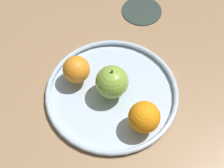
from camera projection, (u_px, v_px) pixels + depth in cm
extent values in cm
cube|color=#9A7655|center=(112.00, 99.00, 83.65)|extent=(138.44, 138.44, 4.00)
cylinder|color=silver|center=(112.00, 94.00, 81.72)|extent=(30.88, 30.88, 0.60)
torus|color=silver|center=(112.00, 92.00, 80.96)|extent=(32.17, 32.17, 1.20)
sphere|color=#88B141|center=(110.00, 82.00, 77.25)|extent=(7.75, 7.75, 7.75)
cylinder|color=#593819|center=(110.00, 71.00, 73.82)|extent=(0.44, 0.44, 1.20)
sphere|color=orange|center=(144.00, 117.00, 72.69)|extent=(7.07, 7.07, 7.07)
sphere|color=orange|center=(76.00, 69.00, 79.83)|extent=(6.57, 6.57, 6.57)
cylinder|color=#293631|center=(142.00, 11.00, 96.92)|extent=(11.50, 11.50, 0.60)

